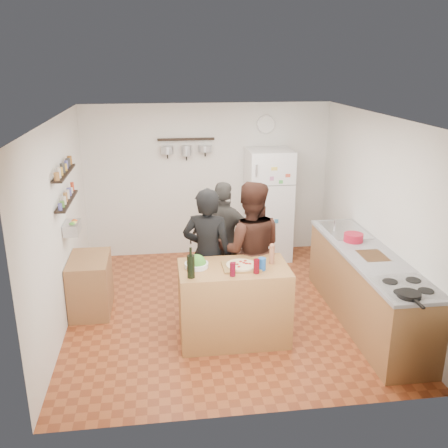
{
  "coord_description": "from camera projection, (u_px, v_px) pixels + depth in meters",
  "views": [
    {
      "loc": [
        -0.8,
        -5.89,
        3.15
      ],
      "look_at": [
        0.0,
        0.1,
        1.15
      ],
      "focal_mm": 40.0,
      "sensor_mm": 36.0,
      "label": 1
    }
  ],
  "objects": [
    {
      "name": "pot_rack",
      "position": [
        186.0,
        139.0,
        7.86
      ],
      "size": [
        0.9,
        0.04,
        0.04
      ],
      "primitive_type": "cube",
      "color": "black",
      "rests_on": "back_wall"
    },
    {
      "name": "wine_glass_far",
      "position": [
        256.0,
        266.0,
        5.47
      ],
      "size": [
        0.07,
        0.07,
        0.16
      ],
      "primitive_type": "cylinder",
      "color": "#520710",
      "rests_on": "prep_island"
    },
    {
      "name": "person_back",
      "position": [
        224.0,
        242.0,
        6.69
      ],
      "size": [
        1.04,
        0.73,
        1.64
      ],
      "primitive_type": "imported",
      "rotation": [
        0.0,
        0.0,
        2.76
      ],
      "color": "#312F2C",
      "rests_on": "floor"
    },
    {
      "name": "pizza_board",
      "position": [
        241.0,
        267.0,
        5.64
      ],
      "size": [
        0.42,
        0.34,
        0.02
      ],
      "primitive_type": "cube",
      "color": "brown",
      "rests_on": "prep_island"
    },
    {
      "name": "person_left",
      "position": [
        208.0,
        255.0,
        6.15
      ],
      "size": [
        0.72,
        0.58,
        1.71
      ],
      "primitive_type": "imported",
      "rotation": [
        0.0,
        0.0,
        2.83
      ],
      "color": "black",
      "rests_on": "floor"
    },
    {
      "name": "stove_top",
      "position": [
        407.0,
        287.0,
        5.15
      ],
      "size": [
        0.6,
        0.62,
        0.02
      ],
      "primitive_type": "cube",
      "color": "white",
      "rests_on": "counter_run"
    },
    {
      "name": "salad_bowl",
      "position": [
        196.0,
        265.0,
        5.64
      ],
      "size": [
        0.27,
        0.27,
        0.05
      ],
      "primitive_type": "cylinder",
      "color": "silver",
      "rests_on": "prep_island"
    },
    {
      "name": "counter_run",
      "position": [
        367.0,
        288.0,
        6.19
      ],
      "size": [
        0.63,
        2.63,
        0.9
      ],
      "primitive_type": "cube",
      "color": "#9E7042",
      "rests_on": "floor"
    },
    {
      "name": "cutting_board",
      "position": [
        373.0,
        256.0,
        5.96
      ],
      "size": [
        0.3,
        0.4,
        0.02
      ],
      "primitive_type": "cube",
      "color": "brown",
      "rests_on": "counter_run"
    },
    {
      "name": "wine_glass_near",
      "position": [
        233.0,
        269.0,
        5.4
      ],
      "size": [
        0.06,
        0.06,
        0.15
      ],
      "primitive_type": "cylinder",
      "color": "#510716",
      "rests_on": "prep_island"
    },
    {
      "name": "sink",
      "position": [
        345.0,
        231.0,
        6.84
      ],
      "size": [
        0.5,
        0.8,
        0.03
      ],
      "primitive_type": "cube",
      "color": "silver",
      "rests_on": "counter_run"
    },
    {
      "name": "prep_island",
      "position": [
        234.0,
        303.0,
        5.8
      ],
      "size": [
        1.25,
        0.72,
        0.91
      ],
      "primitive_type": "cube",
      "color": "#A67A3C",
      "rests_on": "floor"
    },
    {
      "name": "room_shell",
      "position": [
        221.0,
        210.0,
        6.6
      ],
      "size": [
        4.2,
        4.2,
        4.2
      ],
      "color": "brown",
      "rests_on": "ground"
    },
    {
      "name": "side_table",
      "position": [
        91.0,
        284.0,
        6.48
      ],
      "size": [
        0.5,
        0.8,
        0.73
      ],
      "primitive_type": "cube",
      "color": "olive",
      "rests_on": "floor"
    },
    {
      "name": "pizza",
      "position": [
        241.0,
        265.0,
        5.64
      ],
      "size": [
        0.34,
        0.34,
        0.02
      ],
      "primitive_type": "cylinder",
      "color": "beige",
      "rests_on": "pizza_board"
    },
    {
      "name": "person_center",
      "position": [
        250.0,
        250.0,
        6.23
      ],
      "size": [
        0.95,
        0.8,
        1.76
      ],
      "primitive_type": "imported",
      "rotation": [
        0.0,
        0.0,
        2.98
      ],
      "color": "black",
      "rests_on": "floor"
    },
    {
      "name": "red_bowl",
      "position": [
        353.0,
        237.0,
        6.41
      ],
      "size": [
        0.25,
        0.25,
        0.1
      ],
      "primitive_type": "cylinder",
      "color": "#AE132B",
      "rests_on": "counter_run"
    },
    {
      "name": "fridge",
      "position": [
        268.0,
        205.0,
        8.11
      ],
      "size": [
        0.7,
        0.68,
        1.8
      ],
      "primitive_type": "cube",
      "color": "white",
      "rests_on": "floor"
    },
    {
      "name": "pepper_mill",
      "position": [
        272.0,
        255.0,
        5.73
      ],
      "size": [
        0.06,
        0.06,
        0.19
      ],
      "primitive_type": "cylinder",
      "color": "#975C3F",
      "rests_on": "prep_island"
    },
    {
      "name": "spice_shelf_lower",
      "position": [
        67.0,
        201.0,
        6.1
      ],
      "size": [
        0.12,
        1.0,
        0.02
      ],
      "primitive_type": "cube",
      "color": "black",
      "rests_on": "left_wall"
    },
    {
      "name": "salt_canister",
      "position": [
        262.0,
        264.0,
        5.56
      ],
      "size": [
        0.09,
        0.09,
        0.14
      ],
      "primitive_type": "cylinder",
      "color": "#19488C",
      "rests_on": "prep_island"
    },
    {
      "name": "skillet",
      "position": [
        409.0,
        295.0,
        4.92
      ],
      "size": [
        0.23,
        0.23,
        0.04
      ],
      "primitive_type": "cylinder",
      "color": "black",
      "rests_on": "stove_top"
    },
    {
      "name": "produce_basket",
      "position": [
        72.0,
        228.0,
        6.22
      ],
      "size": [
        0.18,
        0.35,
        0.14
      ],
      "primitive_type": "cube",
      "color": "silver",
      "rests_on": "left_wall"
    },
    {
      "name": "wall_clock",
      "position": [
        266.0,
        124.0,
        8.03
      ],
      "size": [
        0.3,
        0.03,
        0.3
      ],
      "primitive_type": "cylinder",
      "rotation": [
        1.57,
        0.0,
        0.0
      ],
      "color": "silver",
      "rests_on": "back_wall"
    },
    {
      "name": "wine_bottle",
      "position": [
        191.0,
        267.0,
        5.34
      ],
      "size": [
        0.08,
        0.08,
        0.25
      ],
      "primitive_type": "cylinder",
      "color": "black",
      "rests_on": "prep_island"
    },
    {
      "name": "spice_shelf_upper",
      "position": [
        64.0,
        173.0,
        5.99
      ],
      "size": [
        0.12,
        1.0,
        0.02
      ],
      "primitive_type": "cube",
      "color": "black",
      "rests_on": "left_wall"
    }
  ]
}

